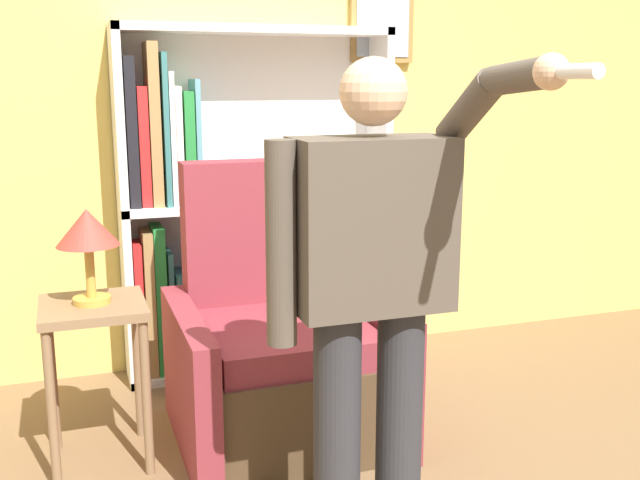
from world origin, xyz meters
TOP-DOWN VIEW (x-y plane):
  - wall_back at (0.01, 2.03)m, footprint 8.00×0.11m
  - bookcase at (-0.07, 1.87)m, footprint 1.39×0.28m
  - armchair at (0.02, 1.09)m, footprint 0.90×0.87m
  - person_standing at (0.06, 0.17)m, footprint 0.63×0.78m
  - side_table at (-0.73, 1.06)m, footprint 0.40×0.40m
  - table_lamp at (-0.73, 1.06)m, footprint 0.24×0.24m

SIDE VIEW (x-z plane):
  - armchair at x=0.02m, z-range -0.22..0.93m
  - side_table at x=-0.73m, z-range 0.19..0.86m
  - bookcase at x=-0.07m, z-range -0.04..1.73m
  - person_standing at x=0.06m, z-range 0.12..1.70m
  - table_lamp at x=-0.73m, z-range 0.75..1.12m
  - wall_back at x=0.01m, z-range 0.00..2.80m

